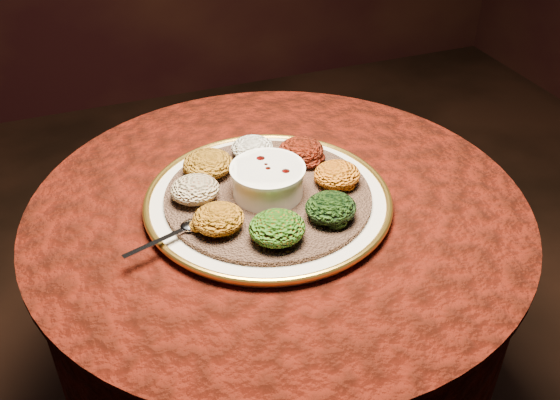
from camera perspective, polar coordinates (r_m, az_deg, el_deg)
name	(u,v)px	position (r m, az deg, el deg)	size (l,w,h in m)	color
table	(278,272)	(1.31, -0.14, -6.61)	(0.96, 0.96, 0.73)	black
platter	(268,200)	(1.18, -1.10, -0.01)	(0.58, 0.58, 0.02)	silver
injera	(268,196)	(1.18, -1.10, 0.41)	(0.39, 0.39, 0.01)	brown
stew_bowl	(268,179)	(1.15, -1.13, 1.98)	(0.14, 0.14, 0.06)	white
spoon	(188,227)	(1.09, -8.42, -2.49)	(0.15, 0.06, 0.01)	silver
portion_ayib	(252,148)	(1.27, -2.57, 4.78)	(0.09, 0.08, 0.04)	white
portion_kitfo	(301,150)	(1.26, 1.93, 4.56)	(0.09, 0.09, 0.04)	black
portion_tikil	(337,175)	(1.19, 5.24, 2.33)	(0.09, 0.09, 0.04)	#BF800F
portion_gomen	(331,208)	(1.10, 4.66, -0.71)	(0.09, 0.09, 0.04)	black
portion_mixveg	(277,228)	(1.05, -0.27, -2.58)	(0.10, 0.09, 0.05)	#AE320B
portion_kik	(218,219)	(1.08, -5.65, -1.72)	(0.09, 0.09, 0.04)	#B1600F
portion_timatim	(195,189)	(1.16, -7.78, 0.96)	(0.09, 0.09, 0.04)	maroon
portion_shiro	(208,164)	(1.22, -6.60, 3.31)	(0.10, 0.09, 0.05)	#9D5F12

